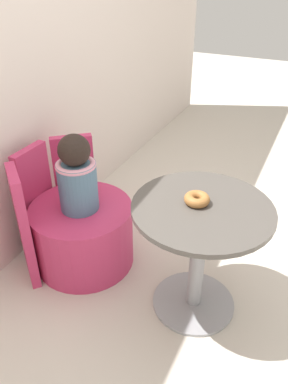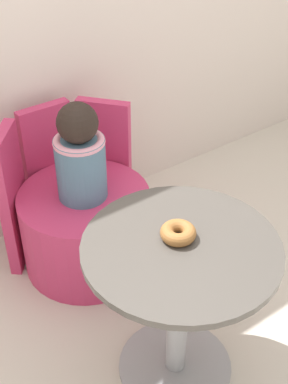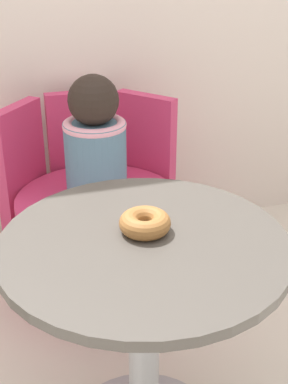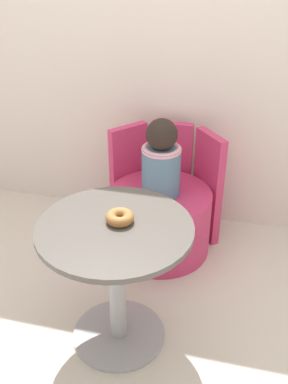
{
  "view_description": "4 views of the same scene",
  "coord_description": "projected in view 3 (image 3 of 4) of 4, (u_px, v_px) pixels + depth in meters",
  "views": [
    {
      "loc": [
        -1.4,
        -0.4,
        1.6
      ],
      "look_at": [
        0.01,
        0.29,
        0.61
      ],
      "focal_mm": 35.0,
      "sensor_mm": 36.0,
      "label": 1
    },
    {
      "loc": [
        -0.88,
        -0.99,
        1.79
      ],
      "look_at": [
        0.07,
        0.32,
        0.6
      ],
      "focal_mm": 50.0,
      "sensor_mm": 36.0,
      "label": 2
    },
    {
      "loc": [
        -0.32,
        -1.0,
        1.26
      ],
      "look_at": [
        0.07,
        0.29,
        0.59
      ],
      "focal_mm": 50.0,
      "sensor_mm": 36.0,
      "label": 3
    },
    {
      "loc": [
        0.45,
        -1.46,
        1.69
      ],
      "look_at": [
        -0.0,
        0.38,
        0.57
      ],
      "focal_mm": 42.0,
      "sensor_mm": 36.0,
      "label": 4
    }
  ],
  "objects": [
    {
      "name": "tub_chair",
      "position": [
        99.0,
        243.0,
        2.02
      ],
      "size": [
        0.59,
        0.59,
        0.39
      ],
      "color": "#C63360",
      "rests_on": "ground_plane"
    },
    {
      "name": "donut",
      "position": [
        145.0,
        223.0,
        1.21
      ],
      "size": [
        0.12,
        0.12,
        0.05
      ],
      "color": "#9E6633",
      "rests_on": "round_table"
    },
    {
      "name": "round_table",
      "position": [
        144.0,
        309.0,
        1.28
      ],
      "size": [
        0.66,
        0.66,
        0.64
      ],
      "color": "#99999E",
      "rests_on": "ground_plane"
    },
    {
      "name": "child_figure",
      "position": [
        95.0,
        143.0,
        1.84
      ],
      "size": [
        0.22,
        0.22,
        0.45
      ],
      "color": "slate",
      "rests_on": "tub_chair"
    },
    {
      "name": "booth_backrest",
      "position": [
        85.0,
        180.0,
        2.16
      ],
      "size": [
        0.69,
        0.25,
        0.69
      ],
      "color": "#C63360",
      "rests_on": "ground_plane"
    }
  ]
}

